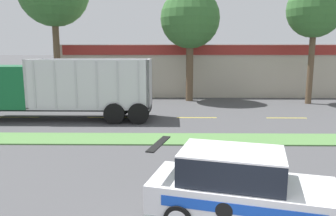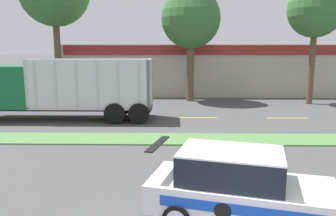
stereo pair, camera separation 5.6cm
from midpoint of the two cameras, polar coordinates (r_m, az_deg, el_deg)
name	(u,v)px [view 2 (the right image)]	position (r m, az deg, el deg)	size (l,w,h in m)	color
grass_verge	(198,139)	(14.95, 5.39, -5.42)	(120.00, 1.92, 0.06)	#517F42
centre_line_2	(20,117)	(21.86, -24.37, -1.43)	(2.40, 0.14, 0.01)	yellow
centre_line_3	(108,117)	(20.14, -10.36, -1.61)	(2.40, 0.14, 0.01)	yellow
centre_line_4	(197,118)	(19.79, 5.16, -1.69)	(2.40, 0.14, 0.01)	yellow
centre_line_5	(287,118)	(20.88, 20.12, -1.65)	(2.40, 0.14, 0.01)	yellow
dump_truck_lead	(32,91)	(20.70, -22.59, 2.74)	(12.09, 2.78, 3.51)	black
rally_car	(237,186)	(7.99, 12.19, -13.15)	(4.56, 2.80, 1.75)	white
store_building_backdrop	(231,68)	(34.38, 11.00, 6.87)	(32.00, 12.10, 4.49)	#BCB29E
tree_behind_centre	(316,4)	(27.10, 24.46, 16.10)	(4.03, 4.03, 9.95)	brown
tree_behind_right	(191,13)	(26.39, 4.08, 16.21)	(4.62, 4.62, 9.92)	brown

